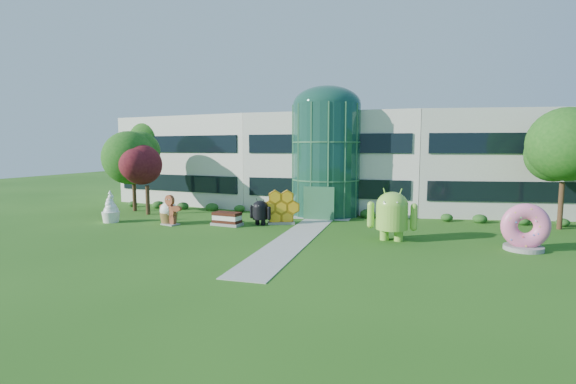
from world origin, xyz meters
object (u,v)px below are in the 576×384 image
(gingerbread, at_px, (170,210))
(android_green, at_px, (392,212))
(android_black, at_px, (260,210))
(donut, at_px, (525,227))

(gingerbread, bearing_deg, android_green, 14.34)
(android_black, height_order, donut, donut)
(donut, distance_m, gingerbread, 24.53)
(donut, height_order, gingerbread, donut)
(android_black, bearing_deg, android_green, -2.26)
(android_black, distance_m, gingerbread, 7.06)
(donut, relative_size, gingerbread, 1.09)
(android_green, relative_size, gingerbread, 1.45)
(donut, xyz_separation_m, gingerbread, (-24.49, 1.40, -0.22))
(android_black, distance_m, donut, 18.05)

